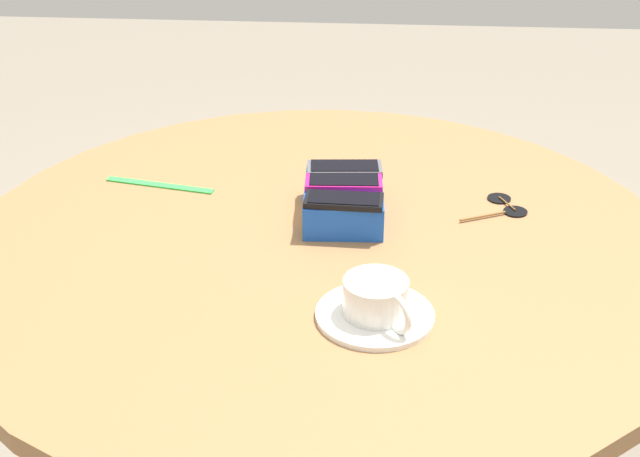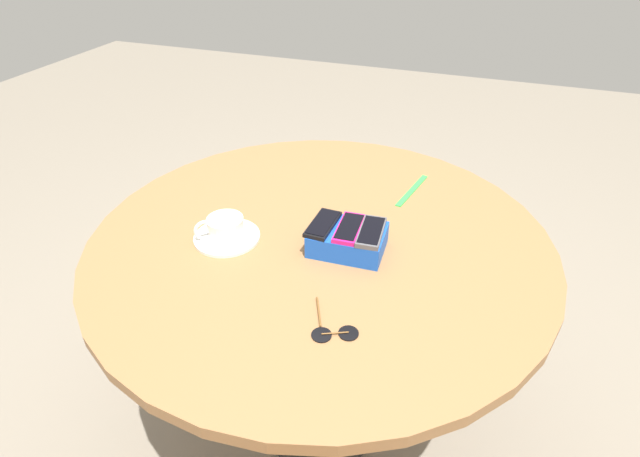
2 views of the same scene
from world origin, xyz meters
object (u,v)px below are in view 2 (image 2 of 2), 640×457
phone_magenta (349,228)px  lanyard_strap (412,190)px  phone_gray (371,232)px  saucer (227,237)px  round_table (320,262)px  coffee_cup (224,227)px  phone_black (323,224)px  sunglasses (333,331)px  phone_box (348,240)px

phone_magenta → lanyard_strap: (-0.09, -0.33, -0.06)m
phone_gray → saucer: bearing=9.7°
round_table → phone_gray: size_ratio=8.87×
phone_magenta → coffee_cup: phone_magenta is taller
phone_magenta → lanyard_strap: 0.35m
phone_magenta → saucer: 0.31m
phone_black → lanyard_strap: size_ratio=0.62×
phone_gray → sunglasses: phone_gray is taller
phone_gray → saucer: size_ratio=0.79×
phone_magenta → phone_gray: bearing=-178.2°
phone_gray → round_table: bearing=-12.8°
round_table → sunglasses: bearing=114.1°
phone_gray → saucer: (0.35, 0.06, -0.06)m
coffee_cup → lanyard_strap: coffee_cup is taller
lanyard_strap → phone_black: bearing=65.3°
phone_box → saucer: (0.29, 0.06, -0.02)m
phone_box → sunglasses: phone_box is taller
round_table → coffee_cup: size_ratio=10.51×
phone_black → coffee_cup: 0.24m
phone_box → phone_gray: 0.07m
phone_magenta → sunglasses: 0.28m
saucer → lanyard_strap: (-0.39, -0.39, -0.00)m
phone_box → sunglasses: size_ratio=1.54×
phone_black → sunglasses: bearing=113.3°
coffee_cup → sunglasses: (-0.35, 0.21, -0.03)m
phone_gray → phone_black: size_ratio=1.04×
coffee_cup → lanyard_strap: (-0.39, -0.39, -0.03)m
phone_box → lanyard_strap: phone_box is taller
round_table → saucer: saucer is taller
round_table → lanyard_strap: lanyard_strap is taller
phone_magenta → phone_black: 0.06m
phone_box → phone_black: (0.06, 0.00, 0.03)m
lanyard_strap → phone_box: bearing=74.4°
round_table → phone_gray: phone_gray is taller
lanyard_strap → sunglasses: (0.04, 0.60, 0.00)m
phone_gray → coffee_cup: 0.36m
phone_magenta → phone_box: bearing=-9.2°
sunglasses → phone_box: bearing=-78.8°
phone_gray → sunglasses: bearing=89.7°
round_table → saucer: (0.21, 0.09, 0.09)m
phone_gray → lanyard_strap: bearing=-96.4°
phone_black → saucer: 0.24m
phone_magenta → saucer: phone_magenta is taller
phone_magenta → lanyard_strap: size_ratio=0.63×
phone_box → lanyard_strap: 0.34m
phone_box → phone_black: size_ratio=1.44×
lanyard_strap → sunglasses: size_ratio=1.74×
saucer → round_table: bearing=-156.8°
phone_gray → coffee_cup: bearing=9.9°
phone_box → lanyard_strap: (-0.09, -0.33, -0.03)m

